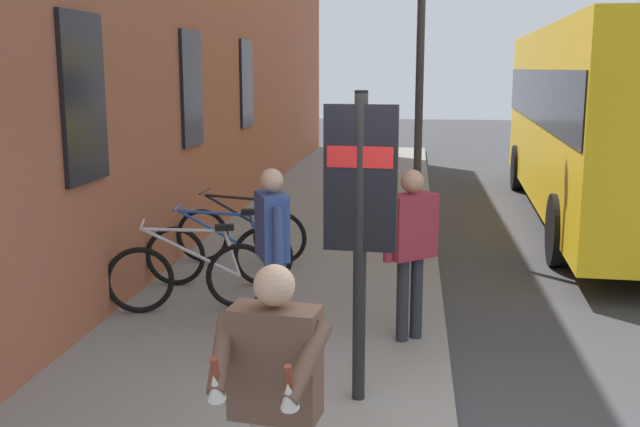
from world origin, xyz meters
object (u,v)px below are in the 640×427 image
Objects in this scene: tourist_with_hotdogs at (274,381)px; street_lamp at (421,40)px; pedestrian_near_bus at (272,237)px; transit_info_sign at (360,198)px; bicycle_beside_lamp at (191,275)px; city_bus at (609,113)px; bicycle_by_door at (220,254)px; pedestrian_crossing_street at (411,237)px; bicycle_mid_rack at (242,235)px.

street_lamp reaches higher than tourist_with_hotdogs.
street_lamp is (4.78, -1.36, 1.96)m from pedestrian_near_bus.
transit_info_sign is 1.51× the size of tourist_with_hotdogs.
city_bus is at bearing -42.67° from bicycle_beside_lamp.
tourist_with_hotdogs is at bearing -162.19° from bicycle_by_door.
bicycle_beside_lamp is 2.47m from pedestrian_crossing_street.
transit_info_sign is 1.45× the size of pedestrian_near_bus.
bicycle_by_door is at bearing 29.01° from pedestrian_near_bus.
street_lamp reaches higher than bicycle_by_door.
bicycle_by_door and bicycle_mid_rack have the same top height.
bicycle_beside_lamp is 0.97× the size of bicycle_mid_rack.
transit_info_sign is (-3.98, -1.85, 1.21)m from bicycle_mid_rack.
bicycle_mid_rack is (2.02, -0.09, -0.00)m from bicycle_beside_lamp.
transit_info_sign is at bearing 164.47° from pedestrian_crossing_street.
street_lamp is at bearing -15.84° from pedestrian_near_bus.
bicycle_by_door is at bearing 32.62° from transit_info_sign.
tourist_with_hotdogs is at bearing 171.62° from transit_info_sign.
tourist_with_hotdogs is at bearing 168.65° from pedestrian_crossing_street.
pedestrian_crossing_street is (-6.76, 3.37, -0.80)m from city_bus.
bicycle_beside_lamp and bicycle_by_door have the same top height.
tourist_with_hotdogs is at bearing 174.62° from street_lamp.
bicycle_beside_lamp is at bearing 177.59° from bicycle_mid_rack.
tourist_with_hotdogs is at bearing 158.20° from city_bus.
bicycle_mid_rack is at bearing 126.52° from city_bus.
pedestrian_near_bus reaches higher than bicycle_by_door.
bicycle_beside_lamp is 1.05× the size of pedestrian_crossing_street.
street_lamp reaches higher than bicycle_beside_lamp.
city_bus is 8.41m from pedestrian_near_bus.
bicycle_by_door is (0.96, -0.07, -0.00)m from bicycle_beside_lamp.
street_lamp is (4.00, -2.39, 2.58)m from bicycle_beside_lamp.
pedestrian_crossing_street is 1.03× the size of tourist_with_hotdogs.
transit_info_sign is 1.55m from pedestrian_crossing_street.
street_lamp reaches higher than pedestrian_crossing_street.
pedestrian_near_bus is at bearing 146.22° from city_bus.
bicycle_mid_rack is at bearing 130.55° from street_lamp.
city_bus reaches higher than bicycle_by_door.
street_lamp is at bearing -5.38° from tourist_with_hotdogs.
pedestrian_near_bus is at bearing 164.16° from street_lamp.
tourist_with_hotdogs is at bearing -157.39° from bicycle_beside_lamp.
bicycle_beside_lamp is 0.96m from bicycle_by_door.
pedestrian_crossing_street is 4.99m from street_lamp.
pedestrian_near_bus is (-0.20, 1.28, 0.01)m from pedestrian_crossing_street.
city_bus is at bearing -24.78° from transit_info_sign.
pedestrian_crossing_street is (-0.58, -2.32, 0.61)m from bicycle_beside_lamp.
transit_info_sign reaches higher than tourist_with_hotdogs.
city_bus is at bearing -21.80° from tourist_with_hotdogs.
bicycle_beside_lamp is at bearing 176.00° from bicycle_by_door.
street_lamp reaches higher than bicycle_mid_rack.
bicycle_by_door is 5.19m from tourist_with_hotdogs.
pedestrian_near_bus is (-2.81, -0.95, 0.62)m from bicycle_mid_rack.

